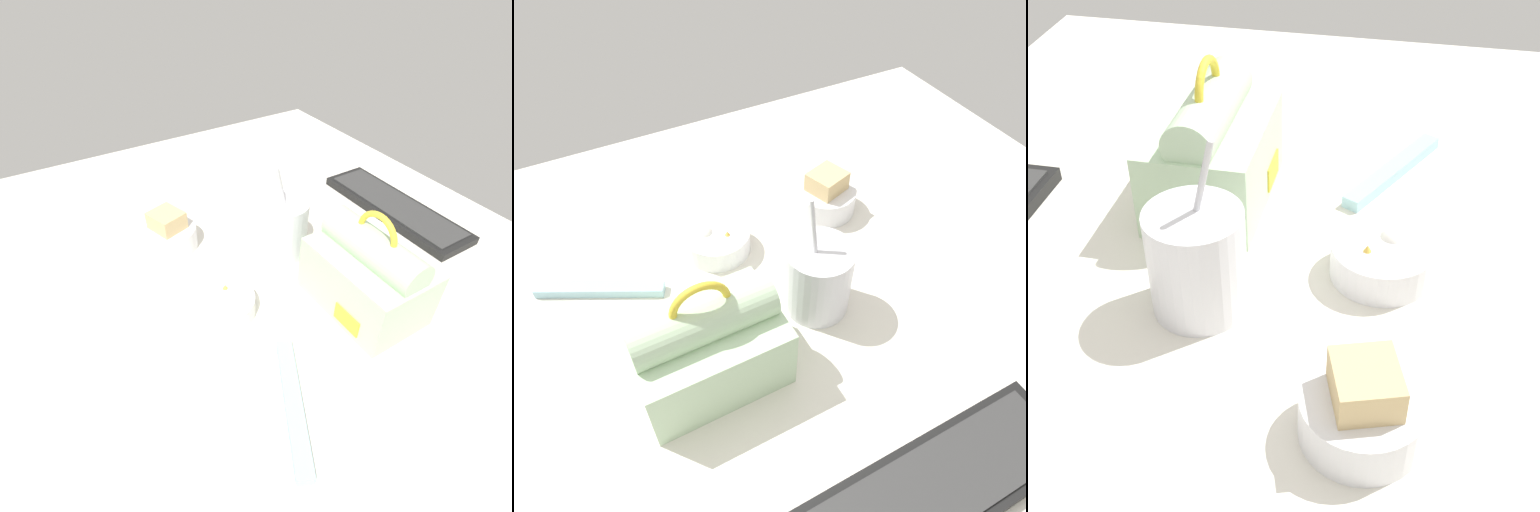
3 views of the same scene
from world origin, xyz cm
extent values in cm
cube|color=silver|center=(0.00, 0.00, 1.00)|extent=(140.00, 110.00, 2.00)
cube|color=black|center=(-4.49, 35.30, 2.90)|extent=(36.51, 11.33, 1.80)
cube|color=#333333|center=(-4.49, 35.30, 3.95)|extent=(33.59, 9.29, 0.30)
cube|color=#B7D6AD|center=(13.39, 8.06, 7.46)|extent=(19.95, 13.54, 10.92)
cylinder|color=#B7D6AD|center=(13.39, 8.06, 14.58)|extent=(18.95, 6.01, 6.01)
cube|color=yellow|center=(16.88, 1.19, 5.00)|extent=(5.59, 0.30, 3.28)
torus|color=yellow|center=(13.39, 8.06, 17.28)|extent=(7.98, 1.00, 7.98)
cylinder|color=silver|center=(-6.31, 4.13, 7.98)|extent=(10.21, 10.21, 11.96)
cylinder|color=olive|center=(-6.31, 4.13, 13.66)|extent=(8.99, 8.99, 0.60)
cylinder|color=silver|center=(-5.54, 3.62, 15.25)|extent=(0.70, 4.01, 13.52)
cylinder|color=silver|center=(-19.73, -14.68, 4.39)|extent=(11.28, 11.28, 4.78)
cube|color=tan|center=(-19.73, -14.68, 7.02)|extent=(7.64, 7.28, 6.69)
cylinder|color=silver|center=(2.64, -14.31, 4.05)|extent=(11.58, 11.58, 4.09)
ellipsoid|color=white|center=(4.38, -15.18, 5.29)|extent=(3.15, 3.15, 3.71)
cone|color=#EFBC47|center=(1.19, -12.69, 5.17)|extent=(5.23, 5.23, 3.48)
sphere|color=black|center=(3.01, -17.83, 4.13)|extent=(1.39, 1.39, 1.39)
sphere|color=black|center=(3.50, -17.15, 4.13)|extent=(1.39, 1.39, 1.39)
sphere|color=black|center=(3.56, -16.33, 4.13)|extent=(1.39, 1.39, 1.39)
cube|color=#99C6D6|center=(23.44, -13.96, 2.80)|extent=(19.53, 11.57, 1.60)
camera|label=1|loc=(45.61, -33.72, 54.84)|focal=28.00mm
camera|label=2|loc=(23.18, 44.63, 64.79)|focal=35.00mm
camera|label=3|loc=(-59.74, -15.81, 54.41)|focal=50.00mm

